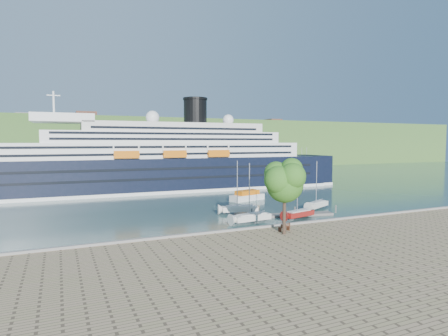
# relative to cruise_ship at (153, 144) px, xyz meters

# --- Properties ---
(ground) EXTENTS (400.00, 400.00, 0.00)m
(ground) POSITION_rel_cruise_ship_xyz_m (9.36, -52.02, -12.40)
(ground) COLOR #2A4A49
(ground) RESTS_ON ground
(far_hillside) EXTENTS (400.00, 50.00, 24.00)m
(far_hillside) POSITION_rel_cruise_ship_xyz_m (9.36, 92.98, -0.40)
(far_hillside) COLOR #2D5421
(far_hillside) RESTS_ON ground
(quay_coping) EXTENTS (220.00, 0.50, 0.30)m
(quay_coping) POSITION_rel_cruise_ship_xyz_m (9.36, -52.22, -11.25)
(quay_coping) COLOR slate
(quay_coping) RESTS_ON promenade
(cruise_ship) EXTENTS (110.83, 18.88, 24.81)m
(cruise_ship) POSITION_rel_cruise_ship_xyz_m (0.00, 0.00, 0.00)
(cruise_ship) COLOR black
(cruise_ship) RESTS_ON ground
(park_bench) EXTENTS (1.88, 1.04, 1.14)m
(park_bench) POSITION_rel_cruise_ship_xyz_m (4.56, -55.02, -10.83)
(park_bench) COLOR #4D2816
(park_bench) RESTS_ON promenade
(promenade_tree) EXTENTS (6.38, 6.38, 10.57)m
(promenade_tree) POSITION_rel_cruise_ship_xyz_m (3.67, -56.38, -6.12)
(promenade_tree) COLOR #2B651A
(promenade_tree) RESTS_ON promenade
(floating_pontoon) EXTENTS (17.64, 5.63, 0.39)m
(floating_pontoon) POSITION_rel_cruise_ship_xyz_m (12.84, -42.40, -12.21)
(floating_pontoon) COLOR slate
(floating_pontoon) RESTS_ON ground
(sailboat_white_near) EXTENTS (7.20, 2.68, 9.08)m
(sailboat_white_near) POSITION_rel_cruise_ship_xyz_m (5.09, -44.98, -7.86)
(sailboat_white_near) COLOR silver
(sailboat_white_near) RESTS_ON ground
(sailboat_red) EXTENTS (6.77, 3.31, 8.43)m
(sailboat_red) POSITION_rel_cruise_ship_xyz_m (13.90, -45.20, -8.19)
(sailboat_red) COLOR maroon
(sailboat_red) RESTS_ON ground
(sailboat_white_far) EXTENTS (6.90, 4.74, 8.76)m
(sailboat_white_far) POSITION_rel_cruise_ship_xyz_m (22.42, -39.09, -8.02)
(sailboat_white_far) COLOR silver
(sailboat_white_far) RESTS_ON ground
(tender_launch) EXTENTS (8.61, 4.89, 2.25)m
(tender_launch) POSITION_rel_cruise_ship_xyz_m (15.14, -24.12, -11.28)
(tender_launch) COLOR orange
(tender_launch) RESTS_ON ground
(sailboat_extra) EXTENTS (7.28, 3.80, 9.07)m
(sailboat_extra) POSITION_rel_cruise_ship_xyz_m (6.71, -37.47, -7.87)
(sailboat_extra) COLOR silver
(sailboat_extra) RESTS_ON ground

